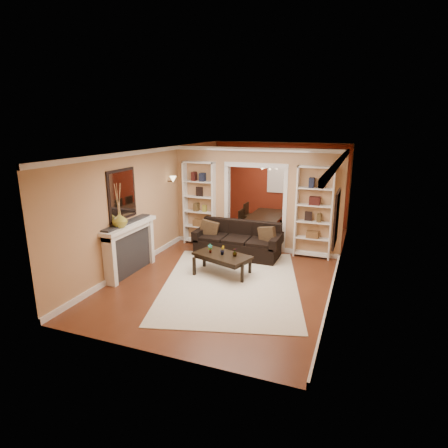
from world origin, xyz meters
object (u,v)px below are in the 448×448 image
at_px(sofa, 238,240).
at_px(fireplace, 131,249).
at_px(bookshelf_right, 314,213).
at_px(dining_table, 268,224).
at_px(coffee_table, 222,264).
at_px(bookshelf_left, 200,204).

height_order(sofa, fireplace, fireplace).
bearing_deg(bookshelf_right, dining_table, 134.85).
xyz_separation_m(fireplace, dining_table, (2.09, 4.09, -0.27)).
xyz_separation_m(coffee_table, dining_table, (0.15, 3.44, 0.07)).
relative_size(fireplace, dining_table, 0.98).
relative_size(sofa, coffee_table, 1.76).
bearing_deg(dining_table, sofa, 173.77).
bearing_deg(dining_table, bookshelf_left, 135.32).
relative_size(bookshelf_left, bookshelf_right, 1.00).
bearing_deg(coffee_table, fireplace, -143.10).
distance_m(sofa, fireplace, 2.69).
bearing_deg(sofa, dining_table, 83.77).
bearing_deg(dining_table, bookshelf_right, -135.15).
height_order(sofa, dining_table, sofa).
distance_m(bookshelf_right, dining_table, 2.36).
xyz_separation_m(bookshelf_left, dining_table, (1.55, 1.56, -0.84)).
bearing_deg(bookshelf_left, fireplace, -102.05).
xyz_separation_m(sofa, bookshelf_left, (-1.31, 0.58, 0.72)).
relative_size(sofa, fireplace, 1.29).
height_order(coffee_table, fireplace, fireplace).
distance_m(coffee_table, bookshelf_right, 2.70).
relative_size(bookshelf_right, dining_table, 1.32).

